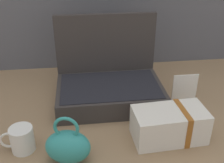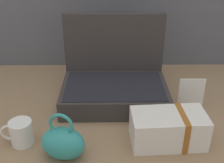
{
  "view_description": "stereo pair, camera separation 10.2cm",
  "coord_description": "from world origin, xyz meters",
  "px_view_note": "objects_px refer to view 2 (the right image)",
  "views": [
    {
      "loc": [
        -0.1,
        -0.91,
        0.68
      ],
      "look_at": [
        0.01,
        -0.02,
        0.2
      ],
      "focal_mm": 44.87,
      "sensor_mm": 36.0,
      "label": 1
    },
    {
      "loc": [
        0.0,
        -0.92,
        0.68
      ],
      "look_at": [
        0.01,
        -0.02,
        0.2
      ],
      "focal_mm": 44.87,
      "sensor_mm": 36.0,
      "label": 2
    }
  ],
  "objects_px": {
    "cream_toiletry_bag": "(169,128)",
    "coffee_mug": "(20,133)",
    "open_suitcase": "(114,83)",
    "info_card_left": "(191,93)",
    "teal_pouch_handbag": "(62,142)"
  },
  "relations": [
    {
      "from": "cream_toiletry_bag",
      "to": "coffee_mug",
      "type": "height_order",
      "value": "cream_toiletry_bag"
    },
    {
      "from": "info_card_left",
      "to": "cream_toiletry_bag",
      "type": "bearing_deg",
      "value": -120.89
    },
    {
      "from": "teal_pouch_handbag",
      "to": "cream_toiletry_bag",
      "type": "xyz_separation_m",
      "value": [
        0.37,
        0.07,
        -0.0
      ]
    },
    {
      "from": "cream_toiletry_bag",
      "to": "open_suitcase",
      "type": "bearing_deg",
      "value": 121.91
    },
    {
      "from": "info_card_left",
      "to": "teal_pouch_handbag",
      "type": "bearing_deg",
      "value": -148.98
    },
    {
      "from": "open_suitcase",
      "to": "coffee_mug",
      "type": "relative_size",
      "value": 3.89
    },
    {
      "from": "teal_pouch_handbag",
      "to": "info_card_left",
      "type": "relative_size",
      "value": 1.31
    },
    {
      "from": "cream_toiletry_bag",
      "to": "info_card_left",
      "type": "height_order",
      "value": "info_card_left"
    },
    {
      "from": "coffee_mug",
      "to": "info_card_left",
      "type": "xyz_separation_m",
      "value": [
        0.67,
        0.24,
        0.02
      ]
    },
    {
      "from": "open_suitcase",
      "to": "cream_toiletry_bag",
      "type": "bearing_deg",
      "value": -58.09
    },
    {
      "from": "coffee_mug",
      "to": "info_card_left",
      "type": "bearing_deg",
      "value": 19.38
    },
    {
      "from": "open_suitcase",
      "to": "teal_pouch_handbag",
      "type": "distance_m",
      "value": 0.42
    },
    {
      "from": "cream_toiletry_bag",
      "to": "coffee_mug",
      "type": "bearing_deg",
      "value": -179.91
    },
    {
      "from": "open_suitcase",
      "to": "info_card_left",
      "type": "xyz_separation_m",
      "value": [
        0.33,
        -0.07,
        -0.01
      ]
    },
    {
      "from": "cream_toiletry_bag",
      "to": "coffee_mug",
      "type": "xyz_separation_m",
      "value": [
        -0.53,
        -0.0,
        -0.01
      ]
    }
  ]
}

